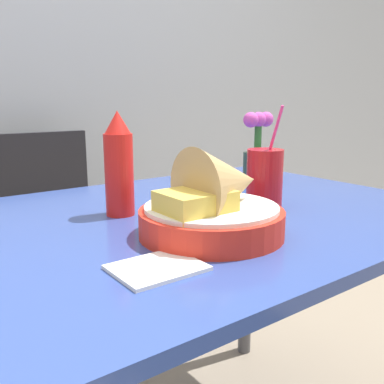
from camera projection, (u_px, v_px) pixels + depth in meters
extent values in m
cube|color=#9EA8B7|center=(25.00, 21.00, 1.74)|extent=(7.00, 0.06, 2.60)
cube|color=#334C9E|center=(192.00, 217.00, 0.97)|extent=(1.17, 0.84, 0.02)
cylinder|color=#4C4C51|center=(246.00, 267.00, 1.64)|extent=(0.05, 0.05, 0.71)
cylinder|color=black|center=(27.00, 346.00, 1.36)|extent=(0.03, 0.03, 0.43)
cylinder|color=black|center=(127.00, 313.00, 1.57)|extent=(0.03, 0.03, 0.43)
cylinder|color=black|center=(88.00, 280.00, 1.85)|extent=(0.03, 0.03, 0.43)
cube|color=black|center=(58.00, 251.00, 1.56)|extent=(0.40, 0.40, 0.02)
cube|color=black|center=(38.00, 185.00, 1.66)|extent=(0.40, 0.03, 0.41)
cylinder|color=red|center=(211.00, 222.00, 0.80)|extent=(0.27, 0.27, 0.05)
cylinder|color=white|center=(211.00, 207.00, 0.80)|extent=(0.25, 0.25, 0.01)
cone|color=tan|center=(226.00, 184.00, 0.81)|extent=(0.15, 0.15, 0.15)
cube|color=#E5C14C|center=(195.00, 203.00, 0.75)|extent=(0.12, 0.10, 0.04)
cylinder|color=red|center=(119.00, 175.00, 0.93)|extent=(0.06, 0.06, 0.18)
cone|color=red|center=(117.00, 122.00, 0.91)|extent=(0.06, 0.06, 0.05)
cylinder|color=red|center=(265.00, 178.00, 1.00)|extent=(0.08, 0.08, 0.14)
cylinder|color=black|center=(264.00, 183.00, 1.01)|extent=(0.08, 0.08, 0.11)
cylinder|color=#EA3884|center=(269.00, 152.00, 1.00)|extent=(0.01, 0.08, 0.22)
cylinder|color=#2D4738|center=(257.00, 169.00, 1.27)|extent=(0.08, 0.08, 0.10)
cylinder|color=#33722D|center=(258.00, 138.00, 1.25)|extent=(0.02, 0.02, 0.09)
sphere|color=#D14CB2|center=(259.00, 120.00, 1.24)|extent=(0.04, 0.04, 0.04)
sphere|color=#D14CB2|center=(251.00, 120.00, 1.22)|extent=(0.04, 0.04, 0.04)
sphere|color=#D14CB2|center=(266.00, 119.00, 1.26)|extent=(0.04, 0.04, 0.04)
cube|color=white|center=(157.00, 268.00, 0.64)|extent=(0.13, 0.11, 0.01)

